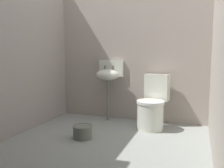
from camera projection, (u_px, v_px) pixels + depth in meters
ground_plane at (104, 147)px, 2.95m from camera, size 2.85×2.80×0.08m
wall_back at (131, 49)px, 3.97m from camera, size 2.85×0.10×2.33m
wall_left at (20, 48)px, 3.32m from camera, size 0.10×2.60×2.33m
wall_right at (223, 46)px, 2.47m from camera, size 0.10×2.60×2.33m
toilet_near_wall at (152, 106)px, 3.56m from camera, size 0.46×0.64×0.78m
sink at (108, 75)px, 3.93m from camera, size 0.42×0.35×0.99m
bucket at (83, 132)px, 3.13m from camera, size 0.26×0.26×0.17m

